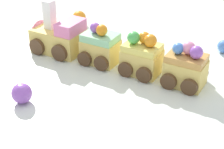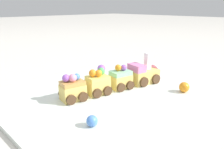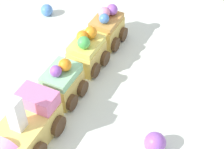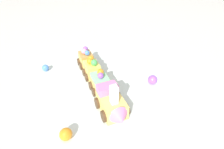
# 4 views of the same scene
# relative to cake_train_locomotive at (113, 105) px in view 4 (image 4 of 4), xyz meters

# --- Properties ---
(ground_plane) EXTENTS (10.00, 10.00, 0.00)m
(ground_plane) POSITION_rel_cake_train_locomotive_xyz_m (-0.11, 0.06, -0.04)
(ground_plane) COLOR beige
(display_board) EXTENTS (0.69, 0.46, 0.01)m
(display_board) POSITION_rel_cake_train_locomotive_xyz_m (-0.11, 0.06, -0.03)
(display_board) COLOR silver
(display_board) RESTS_ON ground_plane
(cake_train_locomotive) EXTENTS (0.13, 0.09, 0.10)m
(cake_train_locomotive) POSITION_rel_cake_train_locomotive_xyz_m (0.00, 0.00, 0.00)
(cake_train_locomotive) COLOR #EACC66
(cake_train_locomotive) RESTS_ON display_board
(cake_car_mint) EXTENTS (0.07, 0.07, 0.08)m
(cake_car_mint) POSITION_rel_cake_train_locomotive_xyz_m (-0.10, 0.02, 0.00)
(cake_car_mint) COLOR #EACC66
(cake_car_mint) RESTS_ON display_board
(cake_car_lemon) EXTENTS (0.07, 0.07, 0.08)m
(cake_car_lemon) POSITION_rel_cake_train_locomotive_xyz_m (-0.18, 0.03, 0.00)
(cake_car_lemon) COLOR #EACC66
(cake_car_lemon) RESTS_ON display_board
(cake_car_caramel) EXTENTS (0.07, 0.07, 0.08)m
(cake_car_caramel) POSITION_rel_cake_train_locomotive_xyz_m (-0.26, 0.05, 0.00)
(cake_car_caramel) COLOR #EACC66
(cake_car_caramel) RESTS_ON display_board
(gumball_orange) EXTENTS (0.03, 0.03, 0.03)m
(gumball_orange) POSITION_rel_cake_train_locomotive_xyz_m (0.01, -0.14, -0.01)
(gumball_orange) COLOR orange
(gumball_orange) RESTS_ON display_board
(gumball_purple) EXTENTS (0.03, 0.03, 0.03)m
(gumball_purple) POSITION_rel_cake_train_locomotive_xyz_m (-0.03, 0.18, -0.01)
(gumball_purple) COLOR #9956C6
(gumball_purple) RESTS_ON display_board
(gumball_blue) EXTENTS (0.03, 0.03, 0.03)m
(gumball_blue) POSITION_rel_cake_train_locomotive_xyz_m (-0.31, -0.10, -0.02)
(gumball_blue) COLOR #4C84E0
(gumball_blue) RESTS_ON display_board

